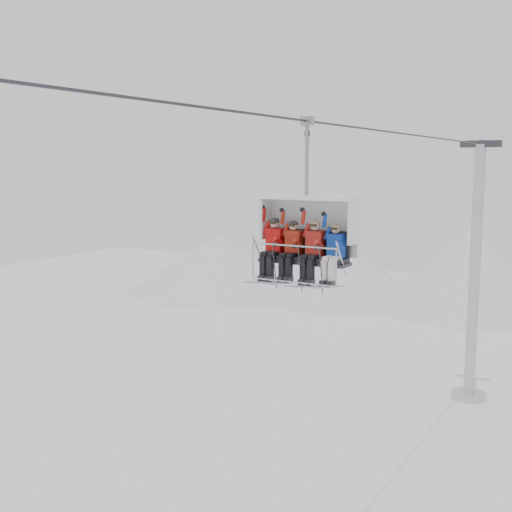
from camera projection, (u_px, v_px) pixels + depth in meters
The scene contains 8 objects.
ridgeline at pixel (508, 283), 51.45m from camera, with size 72.00×21.00×7.00m.
lift_tower_right at pixel (474, 291), 33.20m from camera, with size 2.00×1.80×13.48m.
haul_cable at pixel (256, 114), 13.45m from camera, with size 0.06×0.06×50.00m, color #323237.
chairlift_carrier at pixel (308, 228), 15.98m from camera, with size 2.47×1.17×3.98m.
skier_far_left at pixel (273, 246), 16.21m from camera, with size 0.42×1.69×1.67m.
skier_center_left at pixel (292, 248), 15.94m from camera, with size 0.40×1.69×1.61m.
skier_center_right at pixel (313, 249), 15.64m from camera, with size 0.42×1.69×1.65m.
skier_far_right at pixel (334, 251), 15.35m from camera, with size 0.39×1.69×1.56m.
Camera 1 is at (7.05, -11.79, 12.24)m, focal length 45.00 mm.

